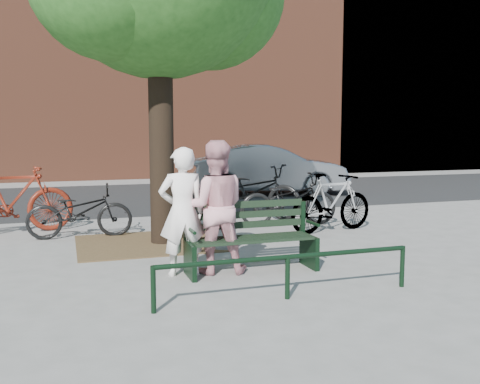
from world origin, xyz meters
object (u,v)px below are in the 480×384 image
object	(u,v)px
park_bench	(250,236)
parked_car	(269,170)
bicycle_c	(253,191)
litter_bin	(224,221)
person_left	(182,212)
person_right	(215,207)

from	to	relation	value
park_bench	parked_car	xyz separation A→B (m)	(3.33, 7.83, 0.25)
bicycle_c	parked_car	xyz separation A→B (m)	(1.83, 3.72, 0.15)
litter_bin	bicycle_c	world-z (taller)	bicycle_c
person_left	person_right	size ratio (longest dim) A/B	0.95
person_left	park_bench	bearing A→B (deg)	177.24
litter_bin	bicycle_c	distance (m)	3.08
bicycle_c	person_right	bearing A→B (deg)	-161.36
park_bench	parked_car	size ratio (longest dim) A/B	0.39
person_left	bicycle_c	xyz separation A→B (m)	(2.41, 4.04, -0.26)
bicycle_c	litter_bin	bearing A→B (deg)	-163.65
bicycle_c	parked_car	size ratio (longest dim) A/B	0.50
person_right	litter_bin	xyz separation A→B (m)	(0.51, 1.33, -0.43)
park_bench	bicycle_c	world-z (taller)	bicycle_c
person_right	litter_bin	distance (m)	1.48
person_left	parked_car	bearing A→B (deg)	-116.86
person_right	bicycle_c	xyz separation A→B (m)	(1.97, 4.04, -0.30)
park_bench	person_right	distance (m)	0.62
park_bench	person_left	distance (m)	0.97
litter_bin	park_bench	bearing A→B (deg)	-91.87
person_right	bicycle_c	world-z (taller)	person_right
litter_bin	parked_car	distance (m)	7.22
park_bench	parked_car	distance (m)	8.51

